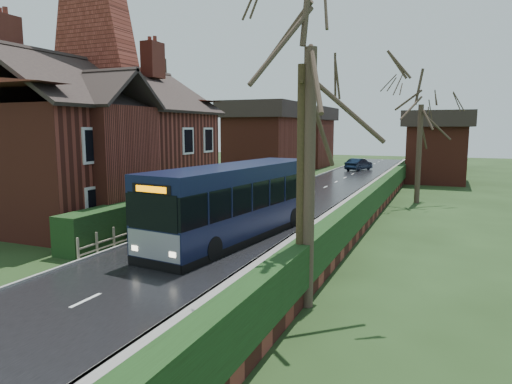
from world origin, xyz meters
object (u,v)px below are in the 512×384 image
at_px(car_silver, 248,193).
at_px(bus_stop_sign, 304,199).
at_px(car_green, 161,221).
at_px(brick_house, 100,139).
at_px(bus, 236,202).
at_px(telegraph_pole, 301,188).

relative_size(car_silver, bus_stop_sign, 1.18).
relative_size(car_silver, car_green, 0.88).
height_order(brick_house, bus, brick_house).
xyz_separation_m(bus, telegraph_pole, (5.00, -6.51, 1.69)).
relative_size(car_green, bus_stop_sign, 1.34).
bearing_deg(bus_stop_sign, car_silver, 108.75).
xyz_separation_m(brick_house, bus_stop_sign, (12.73, -2.41, -2.34)).
relative_size(brick_house, car_silver, 4.00).
height_order(brick_house, car_silver, brick_house).
bearing_deg(brick_house, car_green, -25.34).
relative_size(bus, bus_stop_sign, 3.63).
bearing_deg(car_silver, bus, -61.56).
xyz_separation_m(brick_house, car_green, (5.83, -2.76, -3.77)).
height_order(brick_house, telegraph_pole, brick_house).
xyz_separation_m(bus, bus_stop_sign, (3.20, -0.18, 0.38)).
distance_m(brick_house, bus_stop_sign, 13.17).
distance_m(car_silver, telegraph_pole, 18.35).
xyz_separation_m(car_silver, telegraph_pole, (8.60, -15.97, 2.72)).
xyz_separation_m(bus, car_green, (-3.70, -0.53, -1.05)).
height_order(brick_house, car_green, brick_house).
xyz_separation_m(bus, car_silver, (-3.60, 9.46, -1.03)).
distance_m(bus, bus_stop_sign, 3.23).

